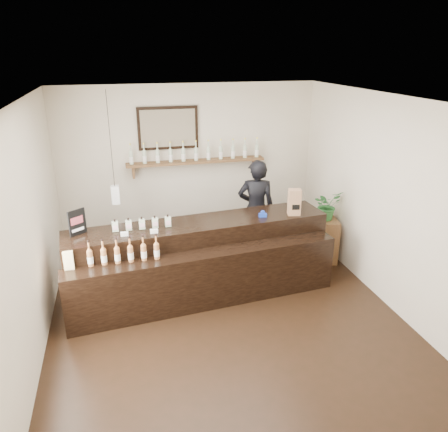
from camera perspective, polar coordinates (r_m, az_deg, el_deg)
name	(u,v)px	position (r m, az deg, el deg)	size (l,w,h in m)	color
ground	(223,311)	(6.08, -0.07, -12.25)	(5.00, 5.00, 0.00)	black
room_shell	(223,191)	(5.33, -0.08, 3.22)	(5.00, 5.00, 5.00)	beige
back_wall_decor	(181,147)	(7.55, -5.62, 8.90)	(2.66, 0.96, 1.69)	brown
counter	(202,261)	(6.27, -2.93, -5.96)	(3.78, 1.35, 1.22)	black
promo_sign	(77,222)	(6.00, -18.63, -0.79)	(0.21, 0.17, 0.35)	black
paper_bag	(294,202)	(6.45, 9.17, 1.80)	(0.20, 0.17, 0.39)	#976B49
tape_dispenser	(263,214)	(6.35, 5.08, 0.20)	(0.12, 0.07, 0.10)	#1737A6
side_cabinet	(324,239)	(7.46, 12.92, -2.99)	(0.44, 0.55, 0.73)	brown
potted_plant	(327,205)	(7.24, 13.30, 1.38)	(0.43, 0.38, 0.48)	#2B6B2E
shopkeeper	(256,203)	(7.23, 4.22, 1.74)	(0.69, 0.45, 1.90)	black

